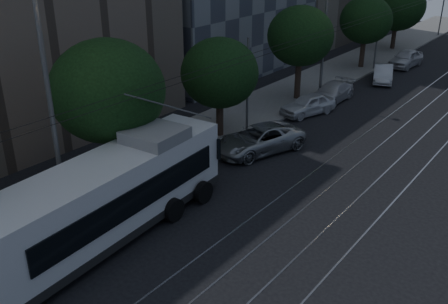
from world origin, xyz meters
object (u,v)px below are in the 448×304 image
car_white_a (308,104)px  streetlamp_near (54,87)px  pickup_silver (259,139)px  streetlamp_far (331,17)px  trolleybus (105,199)px  car_white_b (332,92)px  car_white_d (406,58)px  car_white_c (383,74)px

car_white_a → streetlamp_near: streetlamp_near is taller
pickup_silver → streetlamp_far: (-1.32, 10.77, 5.26)m
trolleybus → streetlamp_near: (-1.72, -0.44, 4.37)m
car_white_b → car_white_d: size_ratio=1.00×
trolleybus → car_white_a: 18.25m
pickup_silver → car_white_d: 24.41m
streetlamp_near → streetlamp_far: bearing=88.8°
car_white_c → streetlamp_far: (-1.53, -7.48, 5.32)m
car_white_d → car_white_a: bearing=-89.0°
car_white_c → streetlamp_far: streetlamp_far is taller
car_white_c → car_white_d: car_white_d is taller
pickup_silver → streetlamp_near: streetlamp_near is taller
car_white_d → trolleybus: bearing=-86.2°
car_white_a → trolleybus: bearing=-69.0°
car_white_a → streetlamp_far: size_ratio=0.41×
pickup_silver → car_white_b: (-0.84, 10.95, -0.08)m
car_white_d → streetlamp_near: 36.21m
trolleybus → streetlamp_far: size_ratio=1.29×
trolleybus → streetlamp_near: bearing=-169.7°
car_white_d → streetlamp_near: (-1.80, -35.77, 5.36)m
trolleybus → car_white_b: bearing=88.1°
streetlamp_near → streetlamp_far: size_ratio=1.02×
car_white_a → streetlamp_far: (-0.49, 3.49, 5.31)m
car_white_a → car_white_b: 3.67m
trolleybus → car_white_b: trolleybus is taller
car_white_c → car_white_b: bearing=-118.7°
car_white_b → car_white_d: car_white_d is taller
streetlamp_near → streetlamp_far: streetlamp_near is taller
pickup_silver → car_white_a: size_ratio=1.31×
trolleybus → car_white_b: (-0.78, 21.87, -1.10)m
pickup_silver → car_white_d: (0.01, 24.41, 0.03)m
trolleybus → pickup_silver: size_ratio=2.39×
pickup_silver → car_white_b: bearing=113.4°
car_white_c → streetlamp_far: bearing=-122.2°
streetlamp_near → car_white_a: bearing=87.1°
streetlamp_far → pickup_silver: bearing=-83.0°
trolleybus → car_white_c: 29.19m
car_white_a → car_white_c: (1.05, 10.97, -0.01)m
car_white_a → car_white_d: size_ratio=0.90×
car_white_a → pickup_silver: bearing=-64.9°
pickup_silver → streetlamp_near: 12.70m
pickup_silver → streetlamp_far: bearing=116.1°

